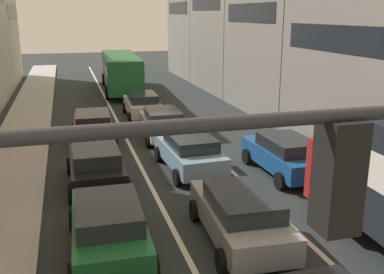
{
  "coord_description": "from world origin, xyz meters",
  "views": [
    {
      "loc": [
        -4.36,
        -3.36,
        6.08
      ],
      "look_at": [
        0.0,
        12.0,
        1.6
      ],
      "focal_mm": 41.47,
      "sensor_mm": 36.0,
      "label": 1
    }
  ],
  "objects_px": {
    "coupe_centre_lane_fourth": "(163,123)",
    "sedan_centre_lane_fifth": "(142,104)",
    "hatchback_centre_lane_third": "(190,151)",
    "sedan_left_lane_fourth": "(93,126)",
    "sedan_left_lane_third": "(96,164)",
    "sedan_right_lane_behind_truck": "(285,154)",
    "bus_mid_queue_primary": "(121,70)",
    "wagon_left_lane_second": "(109,226)",
    "sedan_centre_lane_second": "(240,214)"
  },
  "relations": [
    {
      "from": "coupe_centre_lane_fourth",
      "to": "sedan_centre_lane_fifth",
      "type": "xyz_separation_m",
      "value": [
        -0.18,
        4.88,
        0.0
      ]
    },
    {
      "from": "hatchback_centre_lane_third",
      "to": "sedan_left_lane_fourth",
      "type": "distance_m",
      "value": 6.22
    },
    {
      "from": "sedan_left_lane_third",
      "to": "sedan_left_lane_fourth",
      "type": "height_order",
      "value": "same"
    },
    {
      "from": "hatchback_centre_lane_third",
      "to": "coupe_centre_lane_fourth",
      "type": "relative_size",
      "value": 1.0
    },
    {
      "from": "sedan_right_lane_behind_truck",
      "to": "bus_mid_queue_primary",
      "type": "height_order",
      "value": "bus_mid_queue_primary"
    },
    {
      "from": "hatchback_centre_lane_third",
      "to": "wagon_left_lane_second",
      "type": "bearing_deg",
      "value": 143.98
    },
    {
      "from": "sedan_centre_lane_fifth",
      "to": "sedan_right_lane_behind_truck",
      "type": "relative_size",
      "value": 1.0
    },
    {
      "from": "sedan_right_lane_behind_truck",
      "to": "wagon_left_lane_second",
      "type": "bearing_deg",
      "value": 119.23
    },
    {
      "from": "sedan_left_lane_fourth",
      "to": "wagon_left_lane_second",
      "type": "bearing_deg",
      "value": -179.41
    },
    {
      "from": "hatchback_centre_lane_third",
      "to": "bus_mid_queue_primary",
      "type": "relative_size",
      "value": 0.41
    },
    {
      "from": "sedan_left_lane_third",
      "to": "sedan_centre_lane_fifth",
      "type": "bearing_deg",
      "value": -18.59
    },
    {
      "from": "hatchback_centre_lane_third",
      "to": "sedan_left_lane_third",
      "type": "bearing_deg",
      "value": 96.68
    },
    {
      "from": "coupe_centre_lane_fourth",
      "to": "sedan_left_lane_third",
      "type": "bearing_deg",
      "value": 148.37
    },
    {
      "from": "sedan_centre_lane_second",
      "to": "sedan_centre_lane_fifth",
      "type": "xyz_separation_m",
      "value": [
        -0.01,
        15.67,
        0.0
      ]
    },
    {
      "from": "hatchback_centre_lane_third",
      "to": "coupe_centre_lane_fourth",
      "type": "distance_m",
      "value": 4.92
    },
    {
      "from": "wagon_left_lane_second",
      "to": "sedan_right_lane_behind_truck",
      "type": "relative_size",
      "value": 1.0
    },
    {
      "from": "wagon_left_lane_second",
      "to": "sedan_centre_lane_fifth",
      "type": "xyz_separation_m",
      "value": [
        3.5,
        15.34,
        0.0
      ]
    },
    {
      "from": "sedan_right_lane_behind_truck",
      "to": "bus_mid_queue_primary",
      "type": "bearing_deg",
      "value": 9.33
    },
    {
      "from": "sedan_left_lane_third",
      "to": "sedan_right_lane_behind_truck",
      "type": "distance_m",
      "value": 7.2
    },
    {
      "from": "wagon_left_lane_second",
      "to": "coupe_centre_lane_fourth",
      "type": "height_order",
      "value": "same"
    },
    {
      "from": "hatchback_centre_lane_third",
      "to": "sedan_left_lane_fourth",
      "type": "xyz_separation_m",
      "value": [
        -3.4,
        5.21,
        0.0
      ]
    },
    {
      "from": "sedan_left_lane_third",
      "to": "hatchback_centre_lane_third",
      "type": "bearing_deg",
      "value": -81.18
    },
    {
      "from": "wagon_left_lane_second",
      "to": "hatchback_centre_lane_third",
      "type": "height_order",
      "value": "same"
    },
    {
      "from": "hatchback_centre_lane_third",
      "to": "bus_mid_queue_primary",
      "type": "bearing_deg",
      "value": -1.4
    },
    {
      "from": "sedan_centre_lane_second",
      "to": "sedan_right_lane_behind_truck",
      "type": "distance_m",
      "value": 5.81
    },
    {
      "from": "sedan_centre_lane_second",
      "to": "sedan_centre_lane_fifth",
      "type": "distance_m",
      "value": 15.67
    },
    {
      "from": "sedan_centre_lane_fifth",
      "to": "bus_mid_queue_primary",
      "type": "xyz_separation_m",
      "value": [
        -0.07,
        9.45,
        0.96
      ]
    },
    {
      "from": "sedan_centre_lane_fifth",
      "to": "sedan_right_lane_behind_truck",
      "type": "bearing_deg",
      "value": -160.27
    },
    {
      "from": "sedan_centre_lane_second",
      "to": "coupe_centre_lane_fourth",
      "type": "relative_size",
      "value": 1.01
    },
    {
      "from": "wagon_left_lane_second",
      "to": "hatchback_centre_lane_third",
      "type": "distance_m",
      "value": 6.68
    },
    {
      "from": "coupe_centre_lane_fourth",
      "to": "sedan_left_lane_fourth",
      "type": "distance_m",
      "value": 3.38
    },
    {
      "from": "sedan_left_lane_fourth",
      "to": "coupe_centre_lane_fourth",
      "type": "bearing_deg",
      "value": -92.62
    },
    {
      "from": "coupe_centre_lane_fourth",
      "to": "sedan_right_lane_behind_truck",
      "type": "relative_size",
      "value": 1.01
    },
    {
      "from": "wagon_left_lane_second",
      "to": "bus_mid_queue_primary",
      "type": "distance_m",
      "value": 25.05
    },
    {
      "from": "bus_mid_queue_primary",
      "to": "sedan_centre_lane_second",
      "type": "bearing_deg",
      "value": -176.86
    },
    {
      "from": "sedan_left_lane_third",
      "to": "sedan_centre_lane_fifth",
      "type": "xyz_separation_m",
      "value": [
        3.47,
        10.37,
        0.0
      ]
    },
    {
      "from": "sedan_left_lane_fourth",
      "to": "bus_mid_queue_primary",
      "type": "bearing_deg",
      "value": -10.25
    },
    {
      "from": "hatchback_centre_lane_third",
      "to": "sedan_right_lane_behind_truck",
      "type": "bearing_deg",
      "value": -113.64
    },
    {
      "from": "sedan_left_lane_third",
      "to": "sedan_centre_lane_fifth",
      "type": "relative_size",
      "value": 0.99
    },
    {
      "from": "wagon_left_lane_second",
      "to": "coupe_centre_lane_fourth",
      "type": "bearing_deg",
      "value": -17.89
    },
    {
      "from": "sedan_centre_lane_second",
      "to": "sedan_left_lane_fourth",
      "type": "xyz_separation_m",
      "value": [
        -3.2,
        11.08,
        0.0
      ]
    },
    {
      "from": "wagon_left_lane_second",
      "to": "hatchback_centre_lane_third",
      "type": "bearing_deg",
      "value": -32.29
    },
    {
      "from": "hatchback_centre_lane_third",
      "to": "coupe_centre_lane_fourth",
      "type": "xyz_separation_m",
      "value": [
        -0.03,
        4.92,
        0.0
      ]
    },
    {
      "from": "coupe_centre_lane_fourth",
      "to": "sedan_left_lane_fourth",
      "type": "height_order",
      "value": "same"
    },
    {
      "from": "hatchback_centre_lane_third",
      "to": "bus_mid_queue_primary",
      "type": "height_order",
      "value": "bus_mid_queue_primary"
    },
    {
      "from": "coupe_centre_lane_fourth",
      "to": "sedan_right_lane_behind_truck",
      "type": "xyz_separation_m",
      "value": [
        3.5,
        -6.28,
        0.0
      ]
    },
    {
      "from": "sedan_centre_lane_fifth",
      "to": "sedan_left_lane_third",
      "type": "bearing_deg",
      "value": 162.96
    },
    {
      "from": "sedan_left_lane_fourth",
      "to": "sedan_centre_lane_fifth",
      "type": "relative_size",
      "value": 1.01
    },
    {
      "from": "coupe_centre_lane_fourth",
      "to": "sedan_centre_lane_fifth",
      "type": "relative_size",
      "value": 1.0
    },
    {
      "from": "wagon_left_lane_second",
      "to": "sedan_left_lane_third",
      "type": "xyz_separation_m",
      "value": [
        0.03,
        4.97,
        0.0
      ]
    }
  ]
}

